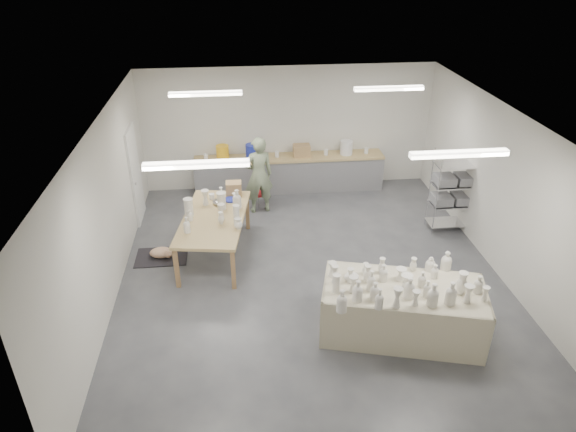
{
  "coord_description": "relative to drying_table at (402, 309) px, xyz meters",
  "views": [
    {
      "loc": [
        -1.26,
        -7.85,
        5.58
      ],
      "look_at": [
        -0.38,
        0.4,
        1.05
      ],
      "focal_mm": 32.0,
      "sensor_mm": 36.0,
      "label": 1
    }
  ],
  "objects": [
    {
      "name": "room",
      "position": [
        -1.28,
        1.83,
        1.59
      ],
      "size": [
        8.0,
        8.02,
        3.0
      ],
      "color": "#424449",
      "rests_on": "ground"
    },
    {
      "name": "back_counter",
      "position": [
        -1.19,
        5.42,
        0.02
      ],
      "size": [
        4.6,
        0.6,
        1.24
      ],
      "color": "tan",
      "rests_on": "ground"
    },
    {
      "name": "work_table",
      "position": [
        -2.89,
        2.73,
        0.41
      ],
      "size": [
        1.49,
        2.45,
        1.24
      ],
      "rotation": [
        0.0,
        0.0,
        -0.15
      ],
      "color": "tan",
      "rests_on": "ground"
    },
    {
      "name": "red_stool",
      "position": [
        -1.98,
        4.67,
        -0.18
      ],
      "size": [
        0.46,
        0.46,
        0.32
      ],
      "rotation": [
        0.0,
        0.0,
        0.43
      ],
      "color": "red",
      "rests_on": "ground"
    },
    {
      "name": "rug",
      "position": [
        -4.03,
        2.63,
        -0.46
      ],
      "size": [
        1.0,
        0.7,
        0.02
      ],
      "primitive_type": "cube",
      "color": "black",
      "rests_on": "ground"
    },
    {
      "name": "cat",
      "position": [
        -4.01,
        2.62,
        -0.35
      ],
      "size": [
        0.46,
        0.35,
        0.19
      ],
      "rotation": [
        0.0,
        0.0,
        0.06
      ],
      "color": "white",
      "rests_on": "rug"
    },
    {
      "name": "drying_table",
      "position": [
        0.0,
        0.0,
        0.0
      ],
      "size": [
        2.68,
        1.79,
        1.24
      ],
      "rotation": [
        0.0,
        0.0,
        -0.26
      ],
      "color": "olive",
      "rests_on": "ground"
    },
    {
      "name": "potter",
      "position": [
        -1.98,
        4.4,
        0.43
      ],
      "size": [
        0.73,
        0.55,
        1.79
      ],
      "primitive_type": "imported",
      "rotation": [
        0.0,
        0.0,
        3.35
      ],
      "color": "gray",
      "rests_on": "ground"
    },
    {
      "name": "wire_shelf",
      "position": [
        2.02,
        3.14,
        0.45
      ],
      "size": [
        0.88,
        0.48,
        1.8
      ],
      "color": "silver",
      "rests_on": "ground"
    }
  ]
}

